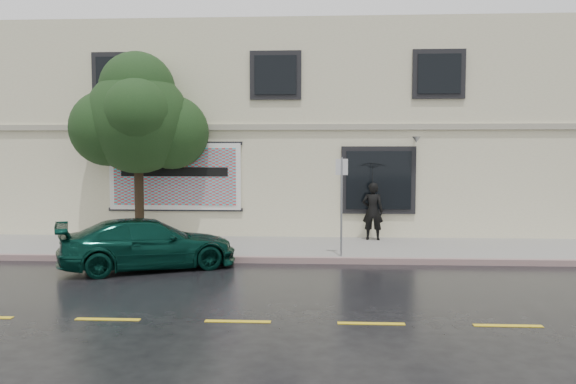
{
  "coord_description": "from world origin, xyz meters",
  "views": [
    {
      "loc": [
        1.32,
        -12.57,
        2.8
      ],
      "look_at": [
        0.53,
        2.2,
        1.76
      ],
      "focal_mm": 35.0,
      "sensor_mm": 36.0,
      "label": 1
    }
  ],
  "objects_px": {
    "pedestrian": "(373,211)",
    "car": "(149,244)",
    "fire_hydrant": "(135,235)",
    "street_tree": "(138,122)"
  },
  "relations": [
    {
      "from": "street_tree",
      "to": "fire_hydrant",
      "type": "distance_m",
      "value": 3.54
    },
    {
      "from": "pedestrian",
      "to": "fire_hydrant",
      "type": "relative_size",
      "value": 2.47
    },
    {
      "from": "pedestrian",
      "to": "car",
      "type": "bearing_deg",
      "value": 44.25
    },
    {
      "from": "car",
      "to": "pedestrian",
      "type": "xyz_separation_m",
      "value": [
        5.74,
        3.86,
        0.42
      ]
    },
    {
      "from": "car",
      "to": "fire_hydrant",
      "type": "bearing_deg",
      "value": 1.95
    },
    {
      "from": "street_tree",
      "to": "car",
      "type": "bearing_deg",
      "value": -68.99
    },
    {
      "from": "pedestrian",
      "to": "fire_hydrant",
      "type": "height_order",
      "value": "pedestrian"
    },
    {
      "from": "pedestrian",
      "to": "street_tree",
      "type": "distance_m",
      "value": 7.61
    },
    {
      "from": "car",
      "to": "street_tree",
      "type": "bearing_deg",
      "value": -3.25
    },
    {
      "from": "fire_hydrant",
      "to": "street_tree",
      "type": "bearing_deg",
      "value": 101.44
    }
  ]
}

